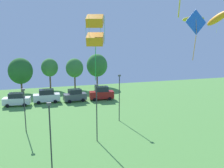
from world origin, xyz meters
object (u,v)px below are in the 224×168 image
Objects in this scene: parked_car_second_from_left at (47,96)px; treeline_tree_4 at (75,68)px; parked_car_leftmost at (17,99)px; treeline_tree_5 at (97,65)px; kite_flying_9 at (218,18)px; kite_flying_11 at (196,24)px; light_post_1 at (50,135)px; treeline_tree_2 at (21,71)px; light_post_3 at (97,110)px; light_post_0 at (25,107)px; kite_flying_4 at (193,19)px; light_post_2 at (119,95)px; parked_car_rightmost_in_row at (101,93)px; kite_flying_3 at (95,30)px; treeline_tree_3 at (50,68)px; parked_car_third_from_left at (75,95)px.

treeline_tree_4 is (6.98, 11.69, 3.68)m from parked_car_second_from_left.
treeline_tree_5 reaches higher than parked_car_leftmost.
kite_flying_11 is (-9.46, -8.61, -1.43)m from kite_flying_9.
treeline_tree_2 is at bearing 97.17° from light_post_1.
light_post_3 reaches higher than light_post_1.
light_post_0 is at bearing -101.72° from parked_car_second_from_left.
light_post_0 is 0.73× the size of treeline_tree_2.
kite_flying_9 is at bearing -49.08° from treeline_tree_2.
parked_car_leftmost is at bearing -170.94° from parked_car_second_from_left.
kite_flying_11 is at bearing -125.15° from kite_flying_4.
kite_flying_4 is at bearing -5.96° from parked_car_leftmost.
parked_car_leftmost is 19.61m from light_post_2.
kite_flying_4 is 0.55× the size of treeline_tree_5.
light_post_1 is (-10.69, -24.07, 2.34)m from parked_car_rightmost_in_row.
kite_flying_3 is 0.92× the size of light_post_0.
treeline_tree_4 is at bearing 133.54° from kite_flying_4.
kite_flying_9 is 0.58× the size of treeline_tree_3.
light_post_3 is (-15.87, -0.52, -10.39)m from kite_flying_9.
treeline_tree_2 is 1.06× the size of treeline_tree_3.
light_post_2 is (-1.72, 13.92, -8.93)m from kite_flying_11.
treeline_tree_5 is at bearing 70.90° from light_post_1.
light_post_1 is at bearing -90.39° from parked_car_second_from_left.
light_post_2 reaches higher than light_post_1.
kite_flying_4 is at bearing -59.67° from treeline_tree_5.
parked_car_leftmost is 15.35m from parked_car_rightmost_in_row.
parked_car_third_from_left is (-20.16, 6.84, -13.87)m from kite_flying_4.
treeline_tree_5 reaches higher than light_post_0.
light_post_3 is at bearing -34.43° from light_post_0.
parked_car_rightmost_in_row is at bearing -58.07° from treeline_tree_3.
treeline_tree_5 is at bearing 82.94° from light_post_2.
parked_car_second_from_left is at bearing 77.62° from light_post_0.
treeline_tree_2 is at bearing 113.00° from kite_flying_11.
kite_flying_3 reaches higher than light_post_0.
parked_car_leftmost is at bearing -134.17° from treeline_tree_4.
kite_flying_3 reaches higher than light_post_2.
kite_flying_9 is 0.75× the size of light_post_0.
light_post_1 is 0.80× the size of treeline_tree_5.
light_post_3 reaches higher than parked_car_second_from_left.
parked_car_leftmost is at bearing -90.70° from treeline_tree_2.
kite_flying_9 reaches higher than light_post_0.
parked_car_second_from_left is 0.59× the size of treeline_tree_5.
parked_car_second_from_left is at bearing 137.77° from kite_flying_9.
kite_flying_9 is 34.72m from treeline_tree_4.
kite_flying_9 is 0.55× the size of treeline_tree_2.
treeline_tree_2 is at bearing 94.43° from light_post_0.
kite_flying_11 is at bearing -43.34° from light_post_0.
kite_flying_11 is 0.62× the size of light_post_3.
light_post_1 is (-3.65, 1.16, -8.54)m from kite_flying_3.
kite_flying_3 is at bearing -103.80° from light_post_3.
treeline_tree_3 is at bearing 21.38° from treeline_tree_2.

